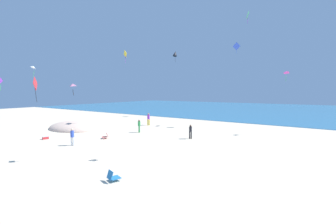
% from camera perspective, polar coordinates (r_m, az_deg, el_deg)
% --- Properties ---
extents(ground_plane, '(120.00, 120.00, 0.00)m').
position_cam_1_polar(ground_plane, '(24.19, 3.06, -6.00)').
color(ground_plane, beige).
extents(ocean_water, '(120.00, 60.00, 0.05)m').
position_cam_1_polar(ocean_water, '(64.63, 22.50, 0.77)').
color(ocean_water, teal).
rests_on(ocean_water, ground_plane).
extents(dune_mound, '(7.35, 5.15, 1.91)m').
position_cam_1_polar(dune_mound, '(30.51, -23.80, -4.07)').
color(dune_mound, beige).
rests_on(dune_mound, ground_plane).
extents(beach_chair_far_right, '(0.72, 0.77, 0.60)m').
position_cam_1_polar(beach_chair_far_right, '(12.33, -14.48, -16.24)').
color(beach_chair_far_right, '#2370B2').
rests_on(beach_chair_far_right, ground_plane).
extents(beach_chair_mid_beach, '(0.77, 0.78, 0.58)m').
position_cam_1_polar(beach_chair_mid_beach, '(22.98, -16.23, -6.15)').
color(beach_chair_mid_beach, '#D13D3D').
rests_on(beach_chair_mid_beach, ground_plane).
extents(cooler_box, '(0.43, 0.61, 0.29)m').
position_cam_1_polar(cooler_box, '(25.10, -29.78, -5.95)').
color(cooler_box, red).
rests_on(cooler_box, ground_plane).
extents(person_0, '(0.40, 0.40, 1.44)m').
position_cam_1_polar(person_0, '(22.00, 5.99, -4.96)').
color(person_0, black).
rests_on(person_0, ground_plane).
extents(person_1, '(0.48, 0.48, 1.75)m').
position_cam_1_polar(person_1, '(30.76, -5.21, -1.66)').
color(person_1, yellow).
rests_on(person_1, ground_plane).
extents(person_2, '(0.41, 0.41, 1.50)m').
position_cam_1_polar(person_2, '(25.50, -7.67, -3.48)').
color(person_2, green).
rests_on(person_2, ground_plane).
extents(person_3, '(0.42, 0.42, 1.53)m').
position_cam_1_polar(person_3, '(21.00, -24.08, -5.76)').
color(person_3, white).
rests_on(person_3, ground_plane).
extents(kite_blue, '(0.97, 0.36, 1.44)m').
position_cam_1_polar(kite_blue, '(31.41, 17.75, 16.29)').
color(kite_blue, blue).
extents(kite_green, '(0.35, 1.06, 1.73)m').
position_cam_1_polar(kite_green, '(34.72, 20.43, 22.98)').
color(kite_green, green).
extents(kite_white, '(0.67, 0.58, 1.26)m').
position_cam_1_polar(kite_white, '(28.30, -32.08, 10.07)').
color(kite_white, white).
extents(kite_black, '(0.93, 1.20, 2.14)m').
position_cam_1_polar(kite_black, '(42.77, 1.93, 15.24)').
color(kite_black, black).
extents(kite_purple, '(0.33, 0.60, 1.28)m').
position_cam_1_polar(kite_purple, '(26.72, -38.14, 6.43)').
color(kite_purple, purple).
extents(kite_red, '(0.87, 0.74, 2.10)m').
position_cam_1_polar(kite_red, '(20.87, -31.79, 6.36)').
color(kite_red, red).
extents(kite_yellow, '(0.83, 0.38, 1.57)m').
position_cam_1_polar(kite_yellow, '(27.89, -11.28, 14.85)').
color(kite_yellow, yellow).
extents(kite_magenta, '(0.73, 0.72, 1.21)m').
position_cam_1_polar(kite_magenta, '(27.54, 28.85, 9.22)').
color(kite_magenta, '#DB3DA8').
extents(kite_pink, '(0.54, 0.45, 0.84)m').
position_cam_1_polar(kite_pink, '(16.12, -23.99, 6.60)').
color(kite_pink, pink).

